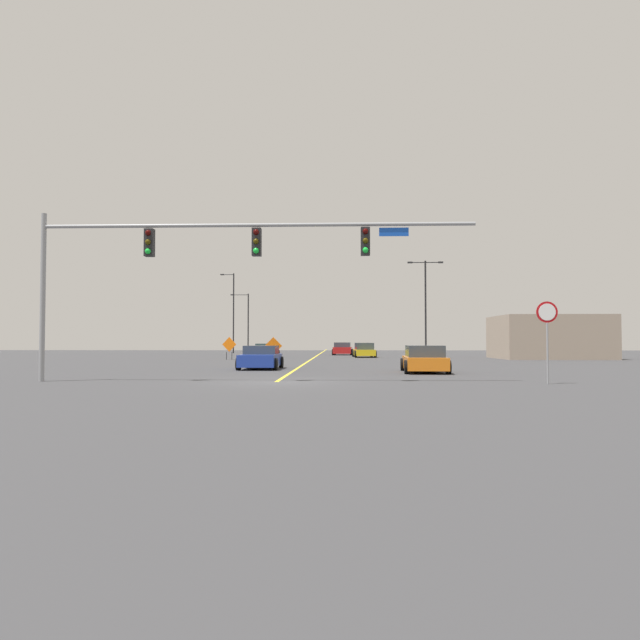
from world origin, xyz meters
The scene contains 15 objects.
ground centered at (0.00, 0.00, 0.00)m, with size 139.79×139.79×0.00m, color #38383A.
road_centre_stripe centered at (0.00, 38.83, 0.00)m, with size 0.16×77.66×0.01m.
traffic_signal_assembly centered at (-2.75, -0.02, 4.95)m, with size 16.47×0.44×6.41m.
stop_sign centered at (9.79, -0.69, 2.07)m, with size 0.76×0.07×2.95m.
street_lamp_mid_left centered at (-10.82, 49.37, 5.30)m, with size 1.72×0.24×9.78m.
street_lamp_near_left centered at (10.03, 30.90, 5.09)m, with size 3.18×0.24×8.72m.
street_lamp_far_left centered at (-9.74, 53.33, 4.26)m, with size 2.38×0.24×7.60m.
construction_sign_median_far centered at (-6.59, 25.15, 1.14)m, with size 1.18×0.30×1.83m.
construction_sign_median_near centered at (-1.73, 13.99, 1.10)m, with size 1.08×0.05×1.75m.
car_orange_passing centered at (6.47, 6.75, 0.63)m, with size 2.26×4.34×1.31m.
car_blue_distant centered at (-1.93, 9.82, 0.59)m, with size 2.18×3.91×1.27m.
car_yellow_approaching centered at (4.56, 32.27, 0.64)m, with size 2.16×4.32×1.33m.
car_green_far centered at (-4.34, 30.96, 0.61)m, with size 2.10×4.56×1.26m.
car_red_mid centered at (2.62, 40.83, 0.65)m, with size 2.30×3.94×1.33m.
roadside_building_east centered at (20.14, 28.72, 1.82)m, with size 8.74×7.42×3.64m.
Camera 1 is at (2.41, -21.88, 1.56)m, focal length 32.92 mm.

